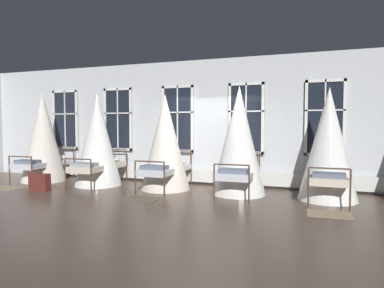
{
  "coord_description": "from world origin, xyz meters",
  "views": [
    {
      "loc": [
        2.55,
        -7.68,
        1.67
      ],
      "look_at": [
        -0.2,
        0.28,
        1.21
      ],
      "focal_mm": 31.05,
      "sensor_mm": 36.0,
      "label": 1
    }
  ],
  "objects": [
    {
      "name": "ground",
      "position": [
        0.0,
        0.0,
        0.0
      ],
      "size": [
        29.34,
        29.34,
        0.0
      ],
      "primitive_type": "plane",
      "color": "#4C3D33"
    },
    {
      "name": "back_wall_with_windows",
      "position": [
        0.0,
        1.42,
        1.77
      ],
      "size": [
        15.67,
        0.1,
        3.53
      ],
      "primitive_type": "cube",
      "color": "silver",
      "rests_on": "ground"
    },
    {
      "name": "window_bank",
      "position": [
        0.0,
        1.3,
        1.04
      ],
      "size": [
        10.9,
        0.1,
        2.76
      ],
      "color": "black",
      "rests_on": "ground"
    },
    {
      "name": "cot_first",
      "position": [
        -4.96,
        0.31,
        1.29
      ],
      "size": [
        1.3,
        1.84,
        2.69
      ],
      "rotation": [
        0.0,
        0.0,
        1.59
      ],
      "color": "#4C3323",
      "rests_on": "ground"
    },
    {
      "name": "cot_second",
      "position": [
        -2.98,
        0.24,
        1.24
      ],
      "size": [
        1.3,
        1.84,
        2.58
      ],
      "rotation": [
        0.0,
        0.0,
        1.59
      ],
      "color": "#4C3323",
      "rests_on": "ground"
    },
    {
      "name": "cot_third",
      "position": [
        -0.95,
        0.32,
        1.2
      ],
      "size": [
        1.3,
        1.85,
        2.49
      ],
      "rotation": [
        0.0,
        0.0,
        1.54
      ],
      "color": "#4C3323",
      "rests_on": "ground"
    },
    {
      "name": "cot_fourth",
      "position": [
        1.0,
        0.31,
        1.27
      ],
      "size": [
        1.3,
        1.83,
        2.63
      ],
      "rotation": [
        0.0,
        0.0,
        1.58
      ],
      "color": "#4C3323",
      "rests_on": "ground"
    },
    {
      "name": "cot_fifth",
      "position": [
        3.02,
        0.33,
        1.22
      ],
      "size": [
        1.3,
        1.85,
        2.54
      ],
      "rotation": [
        0.0,
        0.0,
        1.54
      ],
      "color": "#4C3323",
      "rests_on": "ground"
    },
    {
      "name": "rug_first",
      "position": [
        -4.97,
        -1.0,
        0.01
      ],
      "size": [
        0.82,
        0.59,
        0.01
      ],
      "primitive_type": "cube",
      "rotation": [
        0.0,
        0.0,
        -0.03
      ],
      "color": "#8E7A5B",
      "rests_on": "ground"
    },
    {
      "name": "rug_third",
      "position": [
        -0.99,
        -1.0,
        0.01
      ],
      "size": [
        0.83,
        0.6,
        0.01
      ],
      "primitive_type": "cube",
      "rotation": [
        0.0,
        0.0,
        0.05
      ],
      "color": "brown",
      "rests_on": "ground"
    },
    {
      "name": "rug_fifth",
      "position": [
        2.98,
        -1.0,
        0.01
      ],
      "size": [
        0.81,
        0.58,
        0.01
      ],
      "primitive_type": "cube",
      "rotation": [
        0.0,
        0.0,
        0.02
      ],
      "color": "#8E7A5B",
      "rests_on": "ground"
    },
    {
      "name": "suitcase_dark",
      "position": [
        -3.93,
        -0.94,
        0.22
      ],
      "size": [
        0.56,
        0.22,
        0.47
      ],
      "rotation": [
        0.0,
        0.0,
        -0.02
      ],
      "color": "#5B231E",
      "rests_on": "ground"
    }
  ]
}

